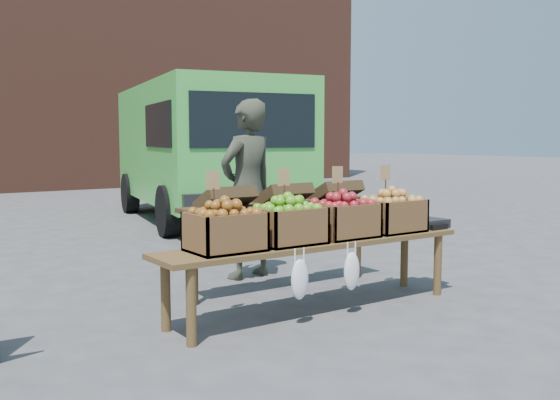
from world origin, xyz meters
TOP-DOWN VIEW (x-y plane):
  - ground at (0.00, 0.00)m, footprint 80.00×80.00m
  - delivery_van at (2.29, 5.58)m, footprint 3.26×5.35m
  - vendor at (0.57, 1.44)m, footprint 0.71×0.53m
  - back_table at (0.56, 0.82)m, footprint 2.10×0.44m
  - display_bench at (0.37, 0.10)m, footprint 2.70×0.56m
  - crate_golden_apples at (-0.46, 0.10)m, footprint 0.50×0.40m
  - crate_russet_pears at (0.09, 0.10)m, footprint 0.50×0.40m
  - crate_red_apples at (0.64, 0.10)m, footprint 0.50×0.40m
  - crate_green_apples at (1.19, 0.10)m, footprint 0.50×0.40m
  - weighing_scale at (1.62, 0.10)m, footprint 0.34×0.30m

SIDE VIEW (x-z plane):
  - ground at x=0.00m, z-range 0.00..0.00m
  - display_bench at x=0.37m, z-range 0.00..0.57m
  - back_table at x=0.56m, z-range 0.00..1.04m
  - weighing_scale at x=1.62m, z-range 0.57..0.65m
  - crate_golden_apples at x=-0.46m, z-range 0.57..0.85m
  - crate_russet_pears at x=0.09m, z-range 0.57..0.85m
  - crate_red_apples at x=0.64m, z-range 0.57..0.85m
  - crate_green_apples at x=1.19m, z-range 0.57..0.85m
  - vendor at x=0.57m, z-range 0.00..1.75m
  - delivery_van at x=2.29m, z-range 0.00..2.24m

